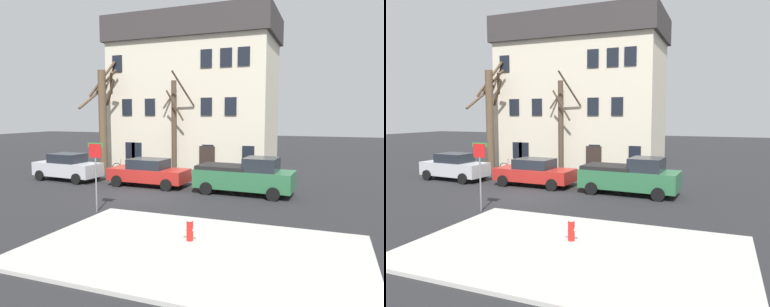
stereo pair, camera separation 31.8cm
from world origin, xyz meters
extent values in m
plane|color=#262628|center=(0.00, 0.00, 0.00)|extent=(120.00, 120.00, 0.00)
cube|color=#B7B5AD|center=(5.48, -6.41, 0.06)|extent=(10.33, 6.49, 0.12)
cube|color=beige|center=(-0.72, 10.12, 4.80)|extent=(12.01, 6.08, 9.60)
cube|color=#383333|center=(-0.72, 10.12, 10.56)|extent=(12.51, 6.58, 1.92)
cube|color=#2D231E|center=(1.38, 7.03, 1.05)|extent=(1.10, 0.12, 2.10)
cube|color=black|center=(-4.66, 7.04, 1.60)|extent=(0.80, 0.08, 1.20)
cube|color=black|center=(-4.13, 7.04, 1.60)|extent=(0.80, 0.08, 1.20)
cube|color=black|center=(1.43, 7.04, 1.60)|extent=(0.80, 0.08, 1.20)
cube|color=black|center=(4.24, 7.04, 1.60)|extent=(0.80, 0.08, 1.20)
cube|color=black|center=(-4.88, 7.04, 4.80)|extent=(0.80, 0.08, 1.20)
cube|color=black|center=(-2.98, 7.04, 4.80)|extent=(0.80, 0.08, 1.20)
cube|color=black|center=(1.31, 7.04, 4.80)|extent=(0.80, 0.08, 1.20)
cube|color=black|center=(3.01, 7.04, 4.80)|extent=(0.80, 0.08, 1.20)
cube|color=black|center=(-5.65, 7.04, 8.00)|extent=(0.80, 0.08, 1.20)
cube|color=black|center=(1.29, 7.04, 8.00)|extent=(0.80, 0.08, 1.20)
cube|color=black|center=(2.67, 7.04, 8.00)|extent=(0.80, 0.08, 1.20)
cube|color=black|center=(3.86, 7.04, 8.00)|extent=(0.80, 0.08, 1.20)
cylinder|color=brown|center=(-6.07, 5.64, 3.70)|extent=(0.55, 0.55, 7.40)
cylinder|color=brown|center=(-6.23, 6.41, 6.71)|extent=(1.71, 0.54, 1.65)
cylinder|color=brown|center=(-5.52, 6.01, 6.50)|extent=(0.98, 1.32, 1.51)
cylinder|color=brown|center=(-6.57, 6.43, 6.85)|extent=(1.81, 1.25, 2.66)
cylinder|color=brown|center=(-5.72, 6.18, 5.84)|extent=(1.31, 0.95, 1.86)
cylinder|color=brown|center=(-7.15, 6.11, 5.59)|extent=(1.16, 2.35, 1.94)
cylinder|color=#4C3D2D|center=(-0.87, 6.54, 3.28)|extent=(0.36, 0.36, 6.57)
cylinder|color=#4C3D2D|center=(-0.58, 6.05, 4.85)|extent=(1.13, 0.74, 2.07)
cylinder|color=#4C3D2D|center=(-1.25, 7.01, 5.57)|extent=(1.10, 0.92, 1.84)
cylinder|color=#4C3D2D|center=(0.00, 6.11, 5.96)|extent=(1.01, 1.89, 2.30)
cube|color=#B7BABF|center=(-6.57, 2.35, 0.74)|extent=(4.63, 2.09, 0.85)
cube|color=#1E232B|center=(-6.57, 2.35, 1.46)|extent=(2.18, 1.70, 0.58)
cylinder|color=black|center=(-4.98, 3.11, 0.34)|extent=(0.69, 0.27, 0.68)
cylinder|color=black|center=(-5.11, 1.36, 0.34)|extent=(0.69, 0.27, 0.68)
cylinder|color=black|center=(-8.03, 3.34, 0.34)|extent=(0.69, 0.27, 0.68)
cylinder|color=black|center=(-8.17, 1.60, 0.34)|extent=(0.69, 0.27, 0.68)
cube|color=#AD231E|center=(-0.77, 2.54, 0.69)|extent=(4.82, 2.00, 0.73)
cube|color=#1E232B|center=(-0.77, 2.54, 1.34)|extent=(2.24, 1.71, 0.58)
cylinder|color=black|center=(0.87, 3.44, 0.34)|extent=(0.69, 0.24, 0.68)
cylinder|color=black|center=(0.82, 1.56, 0.34)|extent=(0.69, 0.24, 0.68)
cylinder|color=black|center=(-2.37, 3.52, 0.34)|extent=(0.69, 0.24, 0.68)
cylinder|color=black|center=(-2.42, 1.65, 0.34)|extent=(0.69, 0.24, 0.68)
cube|color=#2D6B42|center=(5.02, 2.39, 0.81)|extent=(5.30, 2.27, 0.99)
cube|color=#1E232B|center=(5.96, 2.34, 1.66)|extent=(1.75, 1.85, 0.70)
cube|color=black|center=(3.88, 2.45, 1.41)|extent=(2.80, 2.06, 0.20)
cylinder|color=black|center=(6.84, 3.30, 0.34)|extent=(0.69, 0.25, 0.68)
cylinder|color=black|center=(6.74, 1.30, 0.34)|extent=(0.69, 0.25, 0.68)
cylinder|color=black|center=(3.31, 3.48, 0.34)|extent=(0.69, 0.25, 0.68)
cylinder|color=black|center=(3.21, 1.48, 0.34)|extent=(0.69, 0.25, 0.68)
cylinder|color=red|center=(5.10, -5.77, 0.45)|extent=(0.22, 0.22, 0.66)
sphere|color=silver|center=(5.10, -5.77, 0.80)|extent=(0.21, 0.21, 0.21)
cylinder|color=silver|center=(4.94, -5.77, 0.48)|extent=(0.10, 0.09, 0.09)
cylinder|color=silver|center=(5.26, -5.77, 0.48)|extent=(0.10, 0.09, 0.09)
cylinder|color=slate|center=(-0.17, -3.49, 1.49)|extent=(0.07, 0.07, 2.99)
cube|color=red|center=(-0.17, -3.51, 2.69)|extent=(0.60, 0.03, 0.60)
cube|color=#1E8C38|center=(-0.17, -3.47, 2.94)|extent=(0.76, 0.02, 0.18)
torus|color=black|center=(-4.38, 6.51, 0.36)|extent=(0.71, 0.19, 0.71)
torus|color=black|center=(-5.41, 6.31, 0.36)|extent=(0.71, 0.19, 0.71)
cylinder|color=maroon|center=(-4.90, 6.41, 0.58)|extent=(0.99, 0.24, 0.19)
cylinder|color=maroon|center=(-5.09, 6.37, 0.81)|extent=(0.09, 0.05, 0.45)
camera|label=1|loc=(9.29, -16.53, 4.21)|focal=34.02mm
camera|label=2|loc=(9.59, -16.42, 4.21)|focal=34.02mm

